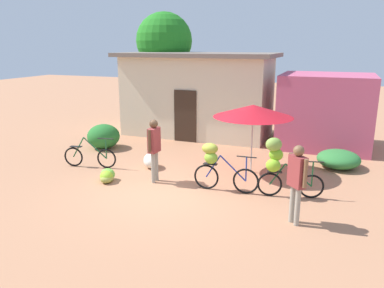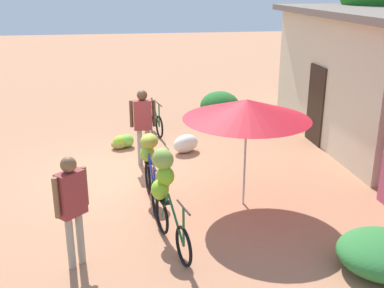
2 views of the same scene
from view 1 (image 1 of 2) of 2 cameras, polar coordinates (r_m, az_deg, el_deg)
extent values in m
plane|color=#B27855|center=(9.90, -3.97, -7.14)|extent=(60.00, 60.00, 0.00)
cube|color=beige|center=(15.79, 0.81, 7.14)|extent=(5.84, 2.62, 3.19)
cube|color=#72665B|center=(15.65, 0.84, 13.23)|extent=(6.34, 3.12, 0.16)
cube|color=#332319|center=(14.66, -1.02, 4.18)|extent=(0.90, 0.06, 2.00)
cube|color=#BC4F71|center=(14.80, 19.35, 4.72)|extent=(3.20, 2.80, 2.64)
cylinder|color=brown|center=(17.90, -4.04, 7.82)|extent=(0.31, 0.31, 3.08)
sphere|color=#217B1E|center=(17.77, -4.18, 15.18)|extent=(2.52, 2.52, 2.52)
ellipsoid|color=#27712B|center=(14.19, -13.11, 1.14)|extent=(1.16, 1.19, 0.88)
ellipsoid|color=#307936|center=(12.52, 21.11, -2.11)|extent=(1.29, 1.36, 0.54)
cylinder|color=beige|center=(11.18, 8.97, 0.52)|extent=(0.04, 0.04, 1.95)
cone|color=red|center=(11.00, 9.15, 4.93)|extent=(2.29, 2.29, 0.35)
torus|color=black|center=(11.89, -12.68, -2.14)|extent=(0.61, 0.17, 0.61)
torus|color=black|center=(12.34, -17.33, -1.84)|extent=(0.61, 0.17, 0.61)
cylinder|color=#19592D|center=(12.18, -16.65, -0.47)|extent=(0.41, 0.11, 0.65)
cylinder|color=#19592D|center=(11.95, -14.32, -0.59)|extent=(0.72, 0.18, 0.66)
cylinder|color=black|center=(11.73, -12.85, 0.79)|extent=(0.50, 0.13, 0.03)
cylinder|color=#19592D|center=(11.81, -12.76, -0.69)|extent=(0.04, 0.04, 0.63)
cube|color=black|center=(12.21, -16.99, -0.37)|extent=(0.38, 0.21, 0.02)
torus|color=black|center=(9.74, 8.05, -5.54)|extent=(0.67, 0.09, 0.67)
torus|color=black|center=(9.96, 2.16, -4.94)|extent=(0.67, 0.09, 0.67)
cylinder|color=navy|center=(9.81, 3.20, -3.36)|extent=(0.39, 0.06, 0.63)
cylinder|color=navy|center=(9.70, 6.16, -3.64)|extent=(0.70, 0.07, 0.64)
cylinder|color=black|center=(9.54, 8.19, -1.93)|extent=(0.50, 0.06, 0.03)
cylinder|color=navy|center=(9.63, 8.12, -3.75)|extent=(0.04, 0.04, 0.64)
cube|color=black|center=(9.81, 2.76, -3.00)|extent=(0.37, 0.16, 0.02)
ellipsoid|color=#84B531|center=(9.75, 2.87, -2.09)|extent=(0.38, 0.32, 0.32)
ellipsoid|color=#9CA634|center=(9.74, 2.70, -0.67)|extent=(0.48, 0.41, 0.28)
torus|color=black|center=(9.83, 17.46, -6.08)|extent=(0.61, 0.19, 0.61)
torus|color=black|center=(9.71, 11.56, -5.94)|extent=(0.61, 0.19, 0.61)
cylinder|color=#19592D|center=(9.63, 12.69, -4.43)|extent=(0.38, 0.12, 0.57)
cylinder|color=#19592D|center=(9.68, 15.67, -4.52)|extent=(0.67, 0.19, 0.58)
cylinder|color=black|center=(9.63, 17.74, -2.55)|extent=(0.49, 0.14, 0.03)
cylinder|color=#19592D|center=(9.72, 17.60, -4.34)|extent=(0.04, 0.04, 0.63)
cube|color=black|center=(9.60, 12.26, -4.08)|extent=(0.38, 0.22, 0.02)
ellipsoid|color=#89C429|center=(9.51, 12.07, -3.15)|extent=(0.36, 0.29, 0.33)
ellipsoid|color=#79BB24|center=(9.51, 12.48, -1.57)|extent=(0.40, 0.35, 0.31)
ellipsoid|color=#81A541|center=(9.43, 12.17, -0.06)|extent=(0.49, 0.45, 0.34)
ellipsoid|color=#979D3F|center=(10.72, -12.65, -5.05)|extent=(0.48, 0.52, 0.24)
ellipsoid|color=#83B432|center=(10.75, -12.67, -4.97)|extent=(0.45, 0.49, 0.25)
ellipsoid|color=#72C03F|center=(10.90, -12.50, -4.44)|extent=(0.41, 0.35, 0.33)
ellipsoid|color=#8EC52A|center=(10.74, -12.70, -4.78)|extent=(0.54, 0.53, 0.33)
ellipsoid|color=silver|center=(11.75, -6.20, -2.50)|extent=(0.75, 0.83, 0.44)
cylinder|color=gray|center=(10.57, -5.37, -3.30)|extent=(0.11, 0.11, 0.85)
cylinder|color=gray|center=(10.42, -5.84, -3.58)|extent=(0.11, 0.11, 0.85)
cube|color=maroon|center=(10.29, -5.71, 0.58)|extent=(0.22, 0.41, 0.67)
cylinder|color=#4C3321|center=(10.49, -5.05, 1.06)|extent=(0.08, 0.08, 0.60)
cylinder|color=#4C3321|center=(10.07, -6.40, 0.44)|extent=(0.08, 0.08, 0.60)
sphere|color=#4C3321|center=(10.19, -5.77, 3.03)|extent=(0.23, 0.23, 0.23)
cylinder|color=gray|center=(8.29, 15.52, -9.05)|extent=(0.11, 0.11, 0.83)
cylinder|color=gray|center=(8.42, 14.78, -8.62)|extent=(0.11, 0.11, 0.83)
cube|color=maroon|center=(8.09, 15.50, -3.99)|extent=(0.42, 0.43, 0.66)
cylinder|color=brown|center=(7.90, 16.61, -4.29)|extent=(0.08, 0.08, 0.59)
cylinder|color=brown|center=(8.27, 14.47, -3.28)|extent=(0.08, 0.08, 0.59)
sphere|color=brown|center=(7.97, 15.71, -0.98)|extent=(0.23, 0.23, 0.23)
camera|label=2|loc=(10.02, 55.31, 10.08)|focal=43.43mm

